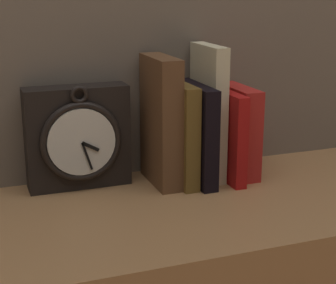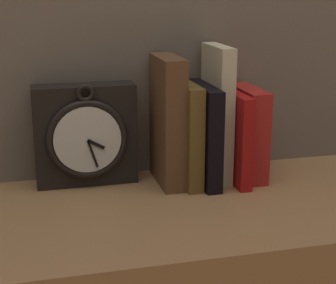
{
  "view_description": "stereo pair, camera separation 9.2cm",
  "coord_description": "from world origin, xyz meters",
  "px_view_note": "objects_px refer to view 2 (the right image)",
  "views": [
    {
      "loc": [
        -0.31,
        -0.83,
        1.19
      ],
      "look_at": [
        0.0,
        0.0,
        0.94
      ],
      "focal_mm": 60.0,
      "sensor_mm": 36.0,
      "label": 1
    },
    {
      "loc": [
        -0.22,
        -0.85,
        1.19
      ],
      "look_at": [
        0.0,
        0.0,
        0.94
      ],
      "focal_mm": 60.0,
      "sensor_mm": 36.0,
      "label": 2
    }
  ],
  "objects_px": {
    "book_slot4_red": "(233,136)",
    "book_slot0_brown": "(168,121)",
    "clock": "(86,135)",
    "book_slot1_brown": "(186,133)",
    "book_slot5_red": "(248,133)",
    "book_slot2_black": "(203,134)",
    "book_slot3_cream": "(217,113)"
  },
  "relations": [
    {
      "from": "book_slot4_red",
      "to": "book_slot3_cream",
      "type": "bearing_deg",
      "value": 147.84
    },
    {
      "from": "book_slot3_cream",
      "to": "book_slot5_red",
      "type": "bearing_deg",
      "value": -5.97
    },
    {
      "from": "book_slot2_black",
      "to": "book_slot0_brown",
      "type": "bearing_deg",
      "value": 170.53
    },
    {
      "from": "book_slot5_red",
      "to": "book_slot2_black",
      "type": "bearing_deg",
      "value": -174.39
    },
    {
      "from": "clock",
      "to": "book_slot3_cream",
      "type": "xyz_separation_m",
      "value": [
        0.25,
        -0.03,
        0.03
      ]
    },
    {
      "from": "book_slot3_cream",
      "to": "book_slot4_red",
      "type": "distance_m",
      "value": 0.05
    },
    {
      "from": "clock",
      "to": "book_slot2_black",
      "type": "xyz_separation_m",
      "value": [
        0.21,
        -0.04,
        -0.0
      ]
    },
    {
      "from": "book_slot5_red",
      "to": "book_slot0_brown",
      "type": "bearing_deg",
      "value": 179.32
    },
    {
      "from": "book_slot2_black",
      "to": "book_slot3_cream",
      "type": "height_order",
      "value": "book_slot3_cream"
    },
    {
      "from": "book_slot0_brown",
      "to": "book_slot4_red",
      "type": "relative_size",
      "value": 1.4
    },
    {
      "from": "book_slot4_red",
      "to": "book_slot5_red",
      "type": "height_order",
      "value": "book_slot5_red"
    },
    {
      "from": "clock",
      "to": "book_slot4_red",
      "type": "xyz_separation_m",
      "value": [
        0.27,
        -0.04,
        -0.01
      ]
    },
    {
      "from": "clock",
      "to": "book_slot5_red",
      "type": "distance_m",
      "value": 0.31
    },
    {
      "from": "book_slot0_brown",
      "to": "book_slot5_red",
      "type": "relative_size",
      "value": 1.37
    },
    {
      "from": "clock",
      "to": "book_slot0_brown",
      "type": "relative_size",
      "value": 0.82
    },
    {
      "from": "clock",
      "to": "book_slot0_brown",
      "type": "xyz_separation_m",
      "value": [
        0.15,
        -0.03,
        0.03
      ]
    },
    {
      "from": "book_slot1_brown",
      "to": "book_slot3_cream",
      "type": "height_order",
      "value": "book_slot3_cream"
    },
    {
      "from": "clock",
      "to": "book_slot0_brown",
      "type": "height_order",
      "value": "book_slot0_brown"
    },
    {
      "from": "book_slot4_red",
      "to": "book_slot5_red",
      "type": "distance_m",
      "value": 0.04
    },
    {
      "from": "book_slot0_brown",
      "to": "book_slot3_cream",
      "type": "xyz_separation_m",
      "value": [
        0.1,
        0.0,
        0.01
      ]
    },
    {
      "from": "book_slot1_brown",
      "to": "clock",
      "type": "bearing_deg",
      "value": 168.34
    },
    {
      "from": "book_slot1_brown",
      "to": "book_slot3_cream",
      "type": "relative_size",
      "value": 0.74
    },
    {
      "from": "book_slot1_brown",
      "to": "book_slot5_red",
      "type": "distance_m",
      "value": 0.12
    },
    {
      "from": "book_slot0_brown",
      "to": "book_slot5_red",
      "type": "distance_m",
      "value": 0.16
    },
    {
      "from": "book_slot0_brown",
      "to": "book_slot1_brown",
      "type": "relative_size",
      "value": 1.26
    },
    {
      "from": "book_slot0_brown",
      "to": "book_slot2_black",
      "type": "xyz_separation_m",
      "value": [
        0.07,
        -0.01,
        -0.03
      ]
    },
    {
      "from": "book_slot4_red",
      "to": "book_slot0_brown",
      "type": "bearing_deg",
      "value": 174.26
    },
    {
      "from": "clock",
      "to": "book_slot4_red",
      "type": "height_order",
      "value": "clock"
    },
    {
      "from": "book_slot3_cream",
      "to": "book_slot4_red",
      "type": "relative_size",
      "value": 1.49
    },
    {
      "from": "clock",
      "to": "book_slot3_cream",
      "type": "height_order",
      "value": "book_slot3_cream"
    },
    {
      "from": "book_slot2_black",
      "to": "book_slot5_red",
      "type": "distance_m",
      "value": 0.09
    },
    {
      "from": "book_slot0_brown",
      "to": "book_slot2_black",
      "type": "height_order",
      "value": "book_slot0_brown"
    }
  ]
}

